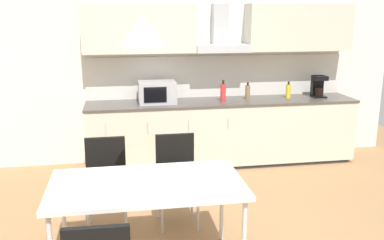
{
  "coord_description": "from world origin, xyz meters",
  "views": [
    {
      "loc": [
        -0.58,
        -3.37,
        2.03
      ],
      "look_at": [
        0.12,
        0.64,
        1.0
      ],
      "focal_mm": 40.0,
      "sensor_mm": 36.0,
      "label": 1
    }
  ],
  "objects_px": {
    "bottle_red": "(223,92)",
    "dining_table": "(147,188)",
    "chair_far_right": "(176,170)",
    "pendant_lamp": "(142,31)",
    "coffee_maker": "(318,86)",
    "bottle_yellow": "(288,91)",
    "bottle_brown": "(248,92)",
    "microwave": "(157,92)",
    "chair_far_left": "(106,174)"
  },
  "relations": [
    {
      "from": "chair_far_left",
      "to": "dining_table",
      "type": "bearing_deg",
      "value": -66.91
    },
    {
      "from": "bottle_brown",
      "to": "dining_table",
      "type": "distance_m",
      "value": 2.84
    },
    {
      "from": "bottle_brown",
      "to": "chair_far_left",
      "type": "distance_m",
      "value": 2.49
    },
    {
      "from": "pendant_lamp",
      "to": "coffee_maker",
      "type": "bearing_deg",
      "value": 43.04
    },
    {
      "from": "pendant_lamp",
      "to": "microwave",
      "type": "bearing_deg",
      "value": 82.65
    },
    {
      "from": "bottle_brown",
      "to": "bottle_red",
      "type": "relative_size",
      "value": 0.82
    },
    {
      "from": "bottle_brown",
      "to": "bottle_red",
      "type": "height_order",
      "value": "bottle_red"
    },
    {
      "from": "microwave",
      "to": "pendant_lamp",
      "type": "height_order",
      "value": "pendant_lamp"
    },
    {
      "from": "bottle_brown",
      "to": "bottle_red",
      "type": "xyz_separation_m",
      "value": [
        -0.36,
        -0.07,
        0.02
      ]
    },
    {
      "from": "chair_far_left",
      "to": "bottle_red",
      "type": "bearing_deg",
      "value": 45.14
    },
    {
      "from": "coffee_maker",
      "to": "pendant_lamp",
      "type": "distance_m",
      "value": 3.59
    },
    {
      "from": "microwave",
      "to": "chair_far_left",
      "type": "relative_size",
      "value": 0.55
    },
    {
      "from": "bottle_brown",
      "to": "chair_far_right",
      "type": "height_order",
      "value": "bottle_brown"
    },
    {
      "from": "chair_far_right",
      "to": "chair_far_left",
      "type": "distance_m",
      "value": 0.67
    },
    {
      "from": "chair_far_right",
      "to": "chair_far_left",
      "type": "bearing_deg",
      "value": 180.0
    },
    {
      "from": "dining_table",
      "to": "coffee_maker",
      "type": "bearing_deg",
      "value": 43.04
    },
    {
      "from": "microwave",
      "to": "bottle_yellow",
      "type": "height_order",
      "value": "microwave"
    },
    {
      "from": "bottle_brown",
      "to": "bottle_yellow",
      "type": "xyz_separation_m",
      "value": [
        0.58,
        -0.0,
        -0.0
      ]
    },
    {
      "from": "dining_table",
      "to": "pendant_lamp",
      "type": "distance_m",
      "value": 1.2
    },
    {
      "from": "bottle_red",
      "to": "chair_far_right",
      "type": "height_order",
      "value": "bottle_red"
    },
    {
      "from": "chair_far_right",
      "to": "chair_far_left",
      "type": "relative_size",
      "value": 1.0
    },
    {
      "from": "bottle_brown",
      "to": "chair_far_right",
      "type": "distance_m",
      "value": 2.03
    },
    {
      "from": "bottle_brown",
      "to": "chair_far_right",
      "type": "bearing_deg",
      "value": -126.96
    },
    {
      "from": "chair_far_left",
      "to": "chair_far_right",
      "type": "bearing_deg",
      "value": -0.0
    },
    {
      "from": "bottle_yellow",
      "to": "pendant_lamp",
      "type": "distance_m",
      "value": 3.31
    },
    {
      "from": "chair_far_left",
      "to": "coffee_maker",
      "type": "bearing_deg",
      "value": 28.84
    },
    {
      "from": "microwave",
      "to": "chair_far_left",
      "type": "xyz_separation_m",
      "value": [
        -0.64,
        -1.56,
        -0.49
      ]
    },
    {
      "from": "chair_far_left",
      "to": "pendant_lamp",
      "type": "height_order",
      "value": "pendant_lamp"
    },
    {
      "from": "dining_table",
      "to": "microwave",
      "type": "bearing_deg",
      "value": 82.65
    },
    {
      "from": "dining_table",
      "to": "chair_far_right",
      "type": "height_order",
      "value": "chair_far_right"
    },
    {
      "from": "bottle_yellow",
      "to": "chair_far_right",
      "type": "height_order",
      "value": "bottle_yellow"
    },
    {
      "from": "bottle_yellow",
      "to": "chair_far_right",
      "type": "distance_m",
      "value": 2.42
    },
    {
      "from": "bottle_red",
      "to": "chair_far_left",
      "type": "height_order",
      "value": "bottle_red"
    },
    {
      "from": "chair_far_left",
      "to": "pendant_lamp",
      "type": "bearing_deg",
      "value": -66.91
    },
    {
      "from": "bottle_yellow",
      "to": "chair_far_left",
      "type": "xyz_separation_m",
      "value": [
        -2.45,
        -1.58,
        -0.45
      ]
    },
    {
      "from": "bottle_red",
      "to": "dining_table",
      "type": "bearing_deg",
      "value": -116.92
    },
    {
      "from": "bottle_yellow",
      "to": "chair_far_left",
      "type": "height_order",
      "value": "bottle_yellow"
    },
    {
      "from": "bottle_yellow",
      "to": "dining_table",
      "type": "relative_size",
      "value": 0.15
    },
    {
      "from": "microwave",
      "to": "bottle_brown",
      "type": "height_order",
      "value": "microwave"
    },
    {
      "from": "bottle_brown",
      "to": "bottle_red",
      "type": "bearing_deg",
      "value": -168.98
    },
    {
      "from": "coffee_maker",
      "to": "chair_far_left",
      "type": "bearing_deg",
      "value": -151.16
    },
    {
      "from": "chair_far_right",
      "to": "pendant_lamp",
      "type": "relative_size",
      "value": 2.72
    },
    {
      "from": "microwave",
      "to": "dining_table",
      "type": "height_order",
      "value": "microwave"
    },
    {
      "from": "bottle_brown",
      "to": "bottle_red",
      "type": "distance_m",
      "value": 0.37
    },
    {
      "from": "bottle_yellow",
      "to": "bottle_red",
      "type": "xyz_separation_m",
      "value": [
        -0.94,
        -0.07,
        0.02
      ]
    },
    {
      "from": "bottle_red",
      "to": "microwave",
      "type": "bearing_deg",
      "value": 176.87
    },
    {
      "from": "coffee_maker",
      "to": "pendant_lamp",
      "type": "xyz_separation_m",
      "value": [
        -2.55,
        -2.38,
        0.87
      ]
    },
    {
      "from": "microwave",
      "to": "bottle_red",
      "type": "bearing_deg",
      "value": -3.13
    },
    {
      "from": "coffee_maker",
      "to": "chair_far_right",
      "type": "bearing_deg",
      "value": -144.3
    },
    {
      "from": "coffee_maker",
      "to": "bottle_yellow",
      "type": "xyz_separation_m",
      "value": [
        -0.44,
        -0.0,
        -0.05
      ]
    }
  ]
}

